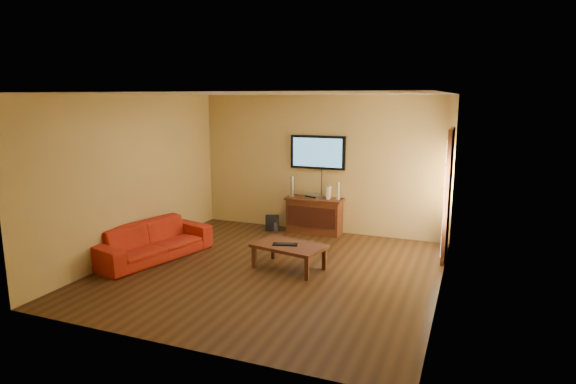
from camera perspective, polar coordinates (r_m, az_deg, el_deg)
The scene contains 14 objects.
ground_plane at distance 7.57m, azimuth -2.08°, elevation -9.31°, with size 5.00×5.00×0.00m, color #331E0E.
room_walls at distance 7.73m, azimuth -0.31°, elevation 4.03°, with size 5.00×5.00×5.00m.
french_door at distance 8.36m, azimuth 18.39°, elevation -0.43°, with size 0.07×1.02×2.22m.
media_console at distance 9.52m, azimuth 3.13°, elevation -2.79°, with size 1.12×0.43×0.71m.
television at distance 9.47m, azimuth 3.54°, elevation 4.72°, with size 1.11×0.08×0.66m.
coffee_table at distance 7.54m, azimuth 0.13°, elevation -6.60°, with size 1.19×0.85×0.39m.
sofa at distance 8.33m, azimuth -15.80°, elevation -4.95°, with size 2.03×0.59×0.79m, color #B52714.
speaker_left at distance 9.56m, azimuth 0.48°, elevation 0.57°, with size 0.11×0.11×0.40m.
speaker_right at distance 9.30m, azimuth 5.96°, elevation 0.03°, with size 0.09×0.09×0.34m.
av_receiver at distance 9.45m, azimuth 3.07°, elevation -0.48°, with size 0.31×0.22×0.07m, color silver.
game_console at distance 9.37m, azimuth 4.88°, elevation -0.08°, with size 0.05×0.18×0.24m, color white.
subwoofer at distance 9.80m, azimuth -1.87°, elevation -3.67°, with size 0.28×0.28×0.28m, color black.
bottle at distance 9.58m, azimuth -1.49°, elevation -4.27°, with size 0.07×0.07×0.21m.
keyboard at distance 7.51m, azimuth -0.34°, elevation -6.20°, with size 0.41×0.25×0.02m.
Camera 1 is at (2.85, -6.50, 2.64)m, focal length 30.00 mm.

